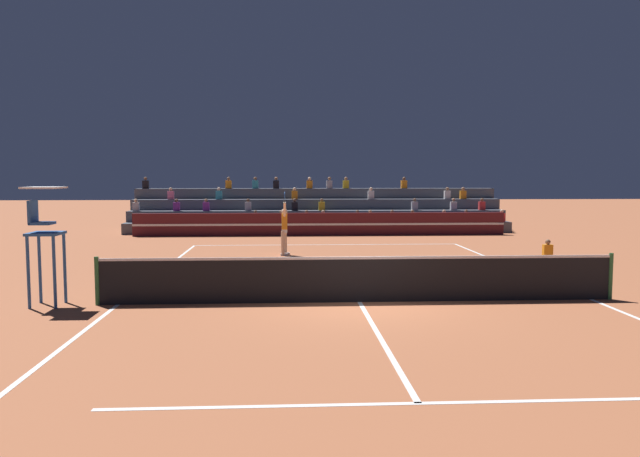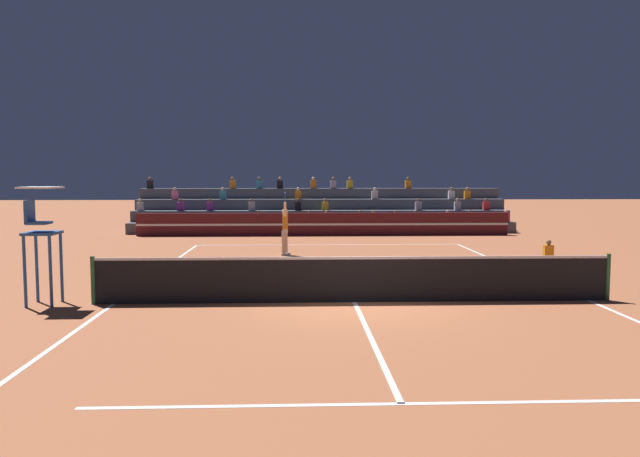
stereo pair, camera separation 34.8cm
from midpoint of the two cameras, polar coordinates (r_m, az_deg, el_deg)
name	(u,v)px [view 2 (the right image)]	position (r m, az deg, el deg)	size (l,w,h in m)	color
ground_plane	(354,302)	(14.52, 3.86, -6.74)	(120.00, 120.00, 0.00)	#AD603D
court_lines	(354,302)	(14.52, 3.86, -6.73)	(11.10, 23.90, 0.01)	white
tennis_net	(355,279)	(14.42, 3.87, -4.62)	(12.00, 0.10, 1.10)	#2D6B38
sponsor_banner_wall	(324,224)	(30.21, 0.68, 0.39)	(18.00, 0.26, 1.10)	#51191E
bleacher_stand	(321,214)	(33.35, 0.42, 1.31)	(19.51, 3.80, 2.83)	#4C515B
umpire_chair	(40,229)	(15.24, -23.62, -0.06)	(0.76, 0.84, 2.67)	#285699
ball_kid_courtside	(548,255)	(21.58, 20.58, -2.32)	(0.30, 0.36, 0.84)	black
tennis_player	(285,229)	(22.74, -2.78, 0.00)	(0.34, 1.21, 2.40)	beige
tennis_ball	(267,278)	(17.74, -4.31, -4.49)	(0.07, 0.07, 0.07)	#C6DB33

